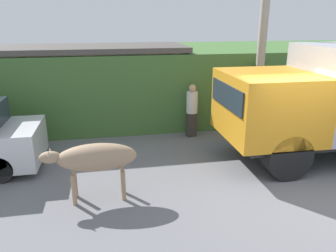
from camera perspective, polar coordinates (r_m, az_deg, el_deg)
ground_plane at (r=8.19m, az=22.49°, el=-9.70°), size 60.00×60.00×0.00m
hillside_embankment at (r=13.75m, az=7.62°, el=8.20°), size 32.00×5.56×2.57m
building_backdrop at (r=11.68m, az=-13.78°, el=6.66°), size 6.68×2.70×2.78m
brown_cow at (r=6.87m, az=-12.59°, el=-5.49°), size 1.94×0.57×1.24m
pedestrian_on_hill at (r=10.40m, az=4.18°, el=3.06°), size 0.42×0.42×1.70m
utility_pole at (r=10.92m, az=16.19°, el=15.31°), size 0.90×0.27×6.23m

